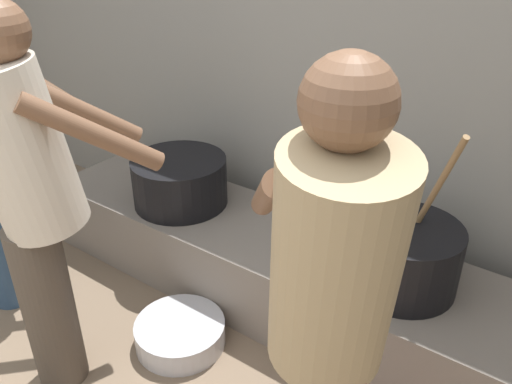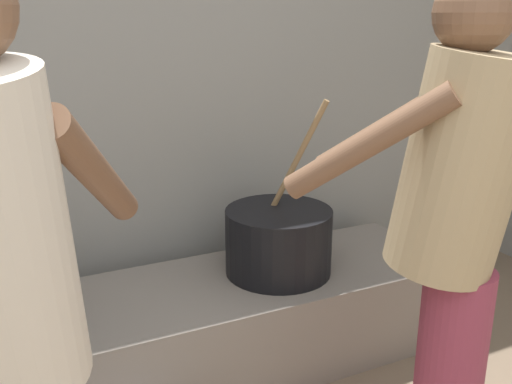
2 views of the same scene
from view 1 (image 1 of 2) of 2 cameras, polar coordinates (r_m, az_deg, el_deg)
The scene contains 7 objects.
block_enclosure_rear at distance 2.68m, azimuth 6.20°, elevation 16.22°, with size 5.51×0.20×2.39m, color gray.
hearth_ledge at distance 2.61m, azimuth 2.45°, elevation -8.37°, with size 2.68×0.60×0.39m, color slate.
cooking_pot_main at distance 2.21m, azimuth 15.80°, elevation -6.71°, with size 0.44×0.44×0.73m.
cooking_pot_secondary at distance 2.75m, azimuth -8.26°, elevation 1.19°, with size 0.49×0.49×0.25m.
cook_in_tan_shirt at distance 1.34m, azimuth 8.02°, elevation -13.53°, with size 0.65×0.70×1.53m.
cook_in_cream_shirt at distance 2.01m, azimuth -23.19°, elevation -0.17°, with size 0.58×0.72×1.54m.
metal_mixing_bowl at distance 2.50m, azimuth -8.22°, elevation -14.92°, with size 0.41×0.41×0.11m, color #B7B7BC.
Camera 1 is at (1.28, 0.06, 1.77)m, focal length 36.87 mm.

